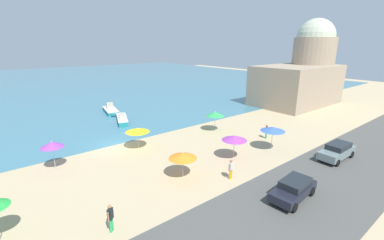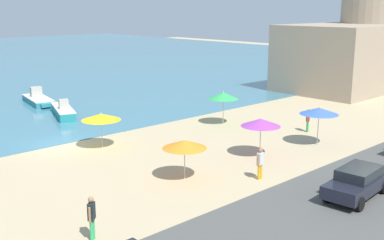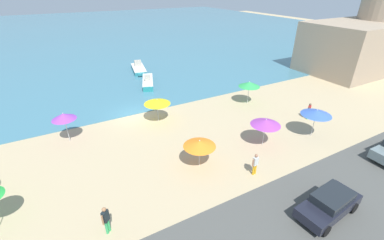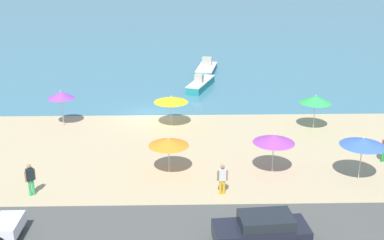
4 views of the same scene
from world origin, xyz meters
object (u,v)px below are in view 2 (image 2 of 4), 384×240
object	(u,v)px
beach_umbrella_3	(261,122)
beach_umbrella_8	(185,144)
bather_0	(308,119)
skiff_nearshore	(38,100)
beach_umbrella_1	(101,117)
parked_car_2	(357,182)
harbor_fortress	(362,37)
bather_1	(260,162)
skiff_offshore	(63,111)
beach_umbrella_6	(319,111)
bather_2	(92,216)
beach_umbrella_2	(223,96)

from	to	relation	value
beach_umbrella_3	beach_umbrella_8	distance (m)	5.91
bather_0	skiff_nearshore	bearing A→B (deg)	112.93
bather_0	beach_umbrella_1	bearing A→B (deg)	153.02
parked_car_2	harbor_fortress	xyz separation A→B (m)	(30.36, 16.35, 4.63)
bather_1	skiff_offshore	xyz separation A→B (m)	(-0.31, 20.19, -0.47)
skiff_offshore	beach_umbrella_6	bearing A→B (deg)	-66.62
skiff_offshore	bather_2	bearing A→B (deg)	-115.51
bather_2	harbor_fortress	bearing A→B (deg)	15.55
beach_umbrella_8	skiff_offshore	bearing A→B (deg)	81.82
beach_umbrella_8	bather_1	size ratio (longest dim) A/B	1.38
beach_umbrella_3	harbor_fortress	distance (m)	30.21
beach_umbrella_2	harbor_fortress	xyz separation A→B (m)	(24.39, 2.13, 3.23)
beach_umbrella_6	beach_umbrella_3	bearing A→B (deg)	168.45
bather_0	harbor_fortress	bearing A→B (deg)	19.82
beach_umbrella_3	bather_1	world-z (taller)	beach_umbrella_3
bather_1	bather_2	size ratio (longest dim) A/B	0.95
beach_umbrella_3	skiff_nearshore	bearing A→B (deg)	96.11
parked_car_2	skiff_offshore	xyz separation A→B (m)	(-1.63, 24.86, -0.34)
beach_umbrella_8	skiff_nearshore	world-z (taller)	beach_umbrella_8
bather_0	parked_car_2	world-z (taller)	bather_0
parked_car_2	skiff_nearshore	bearing A→B (deg)	91.47
parked_car_2	bather_2	bearing A→B (deg)	156.93
harbor_fortress	beach_umbrella_1	bearing A→B (deg)	-177.97
beach_umbrella_1	bather_1	xyz separation A→B (m)	(2.84, -10.45, -1.06)
beach_umbrella_6	skiff_nearshore	distance (m)	25.96
parked_car_2	bather_0	bearing A→B (deg)	44.37
bather_1	parked_car_2	distance (m)	4.86
beach_umbrella_1	parked_car_2	xyz separation A→B (m)	(4.16, -15.12, -1.19)
beach_umbrella_1	beach_umbrella_2	distance (m)	10.17
beach_umbrella_2	skiff_offshore	xyz separation A→B (m)	(-7.60, 10.65, -1.74)
beach_umbrella_8	bather_0	size ratio (longest dim) A/B	1.41
beach_umbrella_2	bather_2	size ratio (longest dim) A/B	1.44
beach_umbrella_3	parked_car_2	xyz separation A→B (m)	(-1.76, -7.19, -1.27)
beach_umbrella_6	bather_2	distance (m)	17.74
beach_umbrella_2	beach_umbrella_3	bearing A→B (deg)	-120.96
beach_umbrella_3	parked_car_2	world-z (taller)	beach_umbrella_3
beach_umbrella_3	bather_1	bearing A→B (deg)	-140.75
beach_umbrella_3	parked_car_2	bearing A→B (deg)	-103.75
beach_umbrella_2	bather_2	xyz separation A→B (m)	(-17.19, -9.44, -1.21)
beach_umbrella_1	skiff_offshore	size ratio (longest dim) A/B	0.45
bather_1	skiff_nearshore	world-z (taller)	bather_1
bather_0	skiff_nearshore	distance (m)	24.50
skiff_offshore	harbor_fortress	distance (m)	33.47
beach_umbrella_6	bather_0	bearing A→B (deg)	44.86
beach_umbrella_3	skiff_nearshore	world-z (taller)	beach_umbrella_3
harbor_fortress	bather_1	bearing A→B (deg)	-159.78
beach_umbrella_2	skiff_offshore	distance (m)	13.20
beach_umbrella_8	parked_car_2	distance (m)	8.50
beach_umbrella_1	beach_umbrella_3	xyz separation A→B (m)	(5.92, -7.93, 0.07)
beach_umbrella_1	beach_umbrella_8	size ratio (longest dim) A/B	1.07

